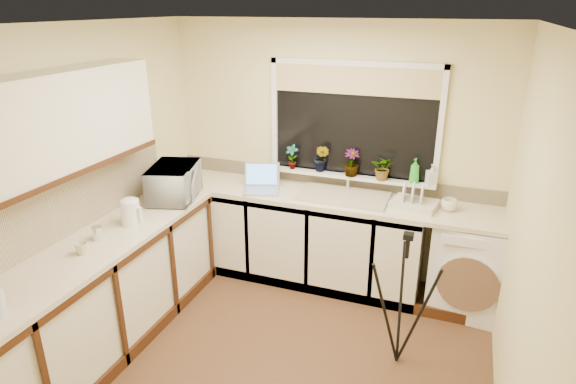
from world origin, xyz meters
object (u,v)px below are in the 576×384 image
at_px(kettle, 131,213).
at_px(soap_bottle_clear, 432,175).
at_px(plant_a, 292,157).
at_px(cup_back, 449,205).
at_px(laptop, 262,183).
at_px(plant_b, 322,158).
at_px(dish_rack, 414,204).
at_px(plant_c, 351,163).
at_px(soap_bottle_green, 415,171).
at_px(washing_machine, 469,265).
at_px(cup_left, 82,249).
at_px(steel_jar, 97,233).
at_px(plant_d, 383,168).
at_px(tripod, 402,300).
at_px(microwave, 174,182).

distance_m(kettle, soap_bottle_clear, 2.60).
height_order(kettle, plant_a, plant_a).
bearing_deg(soap_bottle_clear, cup_back, -47.73).
height_order(laptop, plant_b, plant_b).
distance_m(dish_rack, plant_a, 1.25).
relative_size(plant_c, soap_bottle_clear, 1.37).
xyz_separation_m(soap_bottle_green, cup_back, (0.33, -0.20, -0.21)).
bearing_deg(washing_machine, laptop, -172.20).
xyz_separation_m(plant_b, cup_left, (-1.20, -1.92, -0.24)).
xyz_separation_m(kettle, steel_jar, (-0.07, -0.32, -0.05)).
bearing_deg(plant_c, cup_back, -11.35).
height_order(steel_jar, cup_back, steel_jar).
relative_size(kettle, plant_d, 0.88).
distance_m(tripod, microwave, 2.24).
distance_m(laptop, steel_jar, 1.59).
bearing_deg(plant_a, washing_machine, -6.94).
bearing_deg(plant_b, washing_machine, -9.13).
bearing_deg(tripod, plant_d, 128.51).
distance_m(steel_jar, soap_bottle_green, 2.72).
height_order(plant_a, cup_back, plant_a).
bearing_deg(plant_c, kettle, -137.46).
height_order(soap_bottle_clear, cup_back, soap_bottle_clear).
relative_size(tripod, plant_a, 4.49).
xyz_separation_m(kettle, plant_c, (1.48, 1.36, 0.18)).
bearing_deg(laptop, plant_d, -5.04).
bearing_deg(plant_c, steel_jar, -132.65).
distance_m(plant_a, plant_d, 0.89).
distance_m(kettle, plant_a, 1.63).
xyz_separation_m(dish_rack, plant_c, (-0.62, 0.20, 0.25)).
bearing_deg(steel_jar, dish_rack, 34.26).
distance_m(plant_b, plant_d, 0.60).
height_order(soap_bottle_green, cup_back, soap_bottle_green).
xyz_separation_m(cup_back, cup_left, (-2.40, -1.72, -0.01)).
height_order(steel_jar, soap_bottle_clear, soap_bottle_clear).
bearing_deg(dish_rack, plant_d, 159.08).
height_order(dish_rack, cup_left, cup_left).
bearing_deg(tripod, plant_a, 157.91).
xyz_separation_m(kettle, tripod, (2.16, 0.21, -0.46)).
bearing_deg(plant_a, soap_bottle_green, 0.39).
distance_m(soap_bottle_green, soap_bottle_clear, 0.15).
bearing_deg(plant_a, plant_d, -0.66).
xyz_separation_m(dish_rack, cup_back, (0.29, 0.02, 0.02)).
bearing_deg(microwave, kettle, 161.79).
bearing_deg(soap_bottle_clear, steel_jar, -143.34).
height_order(plant_b, plant_c, plant_b).
bearing_deg(dish_rack, microwave, -154.96).
bearing_deg(plant_a, steel_jar, -119.50).
height_order(tripod, soap_bottle_green, soap_bottle_green).
height_order(tripod, microwave, microwave).
relative_size(cup_back, cup_left, 1.46).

